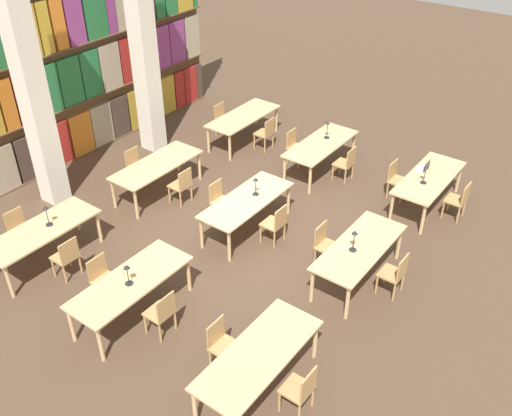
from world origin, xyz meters
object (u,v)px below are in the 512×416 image
object	(u,v)px
chair_15	(136,165)
chair_16	(266,133)
reading_table_0	(259,357)
reading_table_6	(42,232)
chair_12	(67,256)
reading_table_4	(247,202)
chair_14	(182,185)
chair_1	(222,344)
desk_lamp_1	(425,171)
chair_11	(295,146)
chair_7	(103,278)
chair_8	(275,223)
pillar_left	(28,72)
chair_3	(325,244)
reading_table_8	(243,118)
laptop	(423,168)
reading_table_5	(321,146)
desk_lamp_2	(127,271)
pillar_center	(142,34)
chair_5	(397,179)
chair_9	(220,200)
reading_table_3	(131,284)
chair_6	(162,312)
reading_table_1	(359,250)
chair_17	(223,118)
desk_lamp_0	(354,237)
chair_10	(346,163)
chair_2	(395,273)
chair_4	(459,199)
desk_lamp_3	(256,183)
chair_13	(20,229)

from	to	relation	value
chair_15	chair_16	size ratio (longest dim) A/B	1.00
reading_table_0	reading_table_6	world-z (taller)	same
chair_12	chair_16	xyz separation A→B (m)	(6.34, 0.01, 0.00)
reading_table_4	chair_14	distance (m)	1.81
chair_1	desk_lamp_1	size ratio (longest dim) A/B	2.02
chair_11	chair_16	bearing A→B (deg)	-99.14
chair_7	chair_8	bearing A→B (deg)	154.83
pillar_left	chair_1	bearing A→B (deg)	-103.58
chair_1	reading_table_4	size ratio (longest dim) A/B	0.39
chair_7	chair_3	bearing A→B (deg)	140.19
chair_3	reading_table_8	distance (m)	5.41
laptop	reading_table_5	world-z (taller)	laptop
chair_11	chair_14	xyz separation A→B (m)	(-3.04, 1.02, 0.00)
desk_lamp_2	chair_16	world-z (taller)	desk_lamp_2
reading_table_0	desk_lamp_1	xyz separation A→B (m)	(5.89, -0.04, 0.37)
chair_3	chair_15	xyz separation A→B (m)	(-0.04, 5.11, 0.00)
pillar_center	chair_15	xyz separation A→B (m)	(-1.55, -1.02, -2.53)
pillar_center	chair_5	size ratio (longest dim) A/B	6.91
desk_lamp_1	chair_15	distance (m)	6.53
chair_7	chair_9	xyz separation A→B (m)	(3.18, -0.06, 0.00)
reading_table_3	chair_11	bearing A→B (deg)	6.67
chair_6	reading_table_8	distance (m)	7.08
desk_lamp_1	chair_11	size ratio (longest dim) A/B	0.50
reading_table_1	chair_17	bearing A→B (deg)	61.31
pillar_left	desk_lamp_0	xyz separation A→B (m)	(1.43, -6.80, -1.94)
chair_9	desk_lamp_2	bearing A→B (deg)	12.39
chair_8	reading_table_6	world-z (taller)	chair_8
chair_5	reading_table_6	xyz separation A→B (m)	(-6.19, 4.44, 0.22)
desk_lamp_1	reading_table_3	distance (m)	6.50
chair_8	chair_10	world-z (taller)	same
reading_table_3	reading_table_6	size ratio (longest dim) A/B	1.00
chair_2	chair_10	distance (m)	4.00
chair_8	reading_table_5	world-z (taller)	chair_8
desk_lamp_2	chair_17	xyz separation A→B (m)	(6.39, 3.22, -0.57)
reading_table_6	chair_3	bearing A→B (deg)	-54.32
reading_table_6	chair_1	bearing A→B (deg)	-89.62
chair_4	chair_15	bearing A→B (deg)	115.02
chair_8	chair_10	size ratio (longest dim) A/B	1.00
chair_8	desk_lamp_3	size ratio (longest dim) A/B	2.14
chair_6	desk_lamp_2	world-z (taller)	desk_lamp_2
chair_5	chair_15	distance (m)	6.02
reading_table_6	chair_15	size ratio (longest dim) A/B	2.55
chair_9	reading_table_0	bearing A→B (deg)	46.61
reading_table_0	chair_6	world-z (taller)	chair_6
chair_13	pillar_center	bearing A→B (deg)	-167.68
desk_lamp_3	chair_17	size ratio (longest dim) A/B	0.47
chair_2	chair_4	bearing A→B (deg)	-1.05
desk_lamp_0	chair_10	xyz separation A→B (m)	(3.20, 1.89, -0.59)
desk_lamp_0	chair_5	size ratio (longest dim) A/B	0.50
pillar_center	reading_table_3	xyz separation A→B (m)	(-4.67, -4.19, -2.31)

